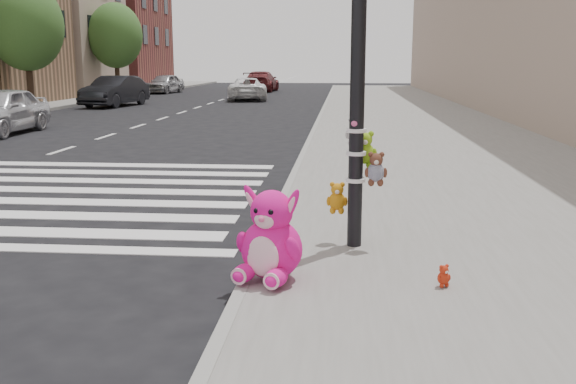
# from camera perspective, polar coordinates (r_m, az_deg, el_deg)

# --- Properties ---
(ground) EXTENTS (120.00, 120.00, 0.00)m
(ground) POSITION_cam_1_polar(r_m,az_deg,el_deg) (6.17, -19.21, -9.84)
(ground) COLOR black
(ground) RESTS_ON ground
(sidewalk_near) EXTENTS (7.00, 80.00, 0.14)m
(sidewalk_near) POSITION_cam_1_polar(r_m,az_deg,el_deg) (15.57, 14.34, 3.42)
(sidewalk_near) COLOR slate
(sidewalk_near) RESTS_ON ground
(curb_edge) EXTENTS (0.12, 80.00, 0.15)m
(curb_edge) POSITION_cam_1_polar(r_m,az_deg,el_deg) (15.39, 1.54, 3.69)
(curb_edge) COLOR gray
(curb_edge) RESTS_ON ground
(bld_far_d) EXTENTS (6.00, 8.00, 10.00)m
(bld_far_d) POSITION_cam_1_polar(r_m,az_deg,el_deg) (44.13, -19.71, 14.59)
(bld_far_d) COLOR gray
(bld_far_d) RESTS_ON ground
(bld_far_e) EXTENTS (6.00, 10.00, 9.00)m
(bld_far_e) POSITION_cam_1_polar(r_m,az_deg,el_deg) (54.32, -14.76, 13.66)
(bld_far_e) COLOR brown
(bld_far_e) RESTS_ON ground
(signal_pole) EXTENTS (0.67, 0.50, 4.00)m
(signal_pole) POSITION_cam_1_polar(r_m,az_deg,el_deg) (7.05, 6.29, 8.38)
(signal_pole) COLOR black
(signal_pole) RESTS_ON sidewalk_near
(tree_far_b) EXTENTS (3.20, 3.20, 5.44)m
(tree_far_b) POSITION_cam_1_polar(r_m,az_deg,el_deg) (30.49, -22.30, 13.50)
(tree_far_b) COLOR #382619
(tree_far_b) RESTS_ON sidewalk_far
(tree_far_c) EXTENTS (3.20, 3.20, 5.44)m
(tree_far_c) POSITION_cam_1_polar(r_m,az_deg,el_deg) (40.61, -15.10, 13.27)
(tree_far_c) COLOR #382619
(tree_far_c) RESTS_ON sidewalk_far
(pink_bunny) EXTENTS (0.74, 0.80, 0.92)m
(pink_bunny) POSITION_cam_1_polar(r_m,az_deg,el_deg) (6.06, -1.57, -4.41)
(pink_bunny) COLOR #F51492
(pink_bunny) RESTS_ON sidewalk_near
(red_teddy) EXTENTS (0.18, 0.16, 0.21)m
(red_teddy) POSITION_cam_1_polar(r_m,az_deg,el_deg) (6.11, 13.67, -7.25)
(red_teddy) COLOR red
(red_teddy) RESTS_ON sidewalk_near
(car_dark_far) EXTENTS (2.22, 4.64, 1.47)m
(car_dark_far) POSITION_cam_1_polar(r_m,az_deg,el_deg) (32.63, -15.13, 8.65)
(car_dark_far) COLOR black
(car_dark_far) RESTS_ON ground
(car_white_near) EXTENTS (2.73, 4.77, 1.25)m
(car_white_near) POSITION_cam_1_polar(r_m,az_deg,el_deg) (36.64, -3.64, 9.13)
(car_white_near) COLOR silver
(car_white_near) RESTS_ON ground
(car_maroon_near) EXTENTS (2.20, 5.05, 1.44)m
(car_maroon_near) POSITION_cam_1_polar(r_m,az_deg,el_deg) (46.79, -2.38, 9.79)
(car_maroon_near) COLOR maroon
(car_maroon_near) RESTS_ON ground
(car_silver_deep) EXTENTS (2.16, 4.07, 1.32)m
(car_silver_deep) POSITION_cam_1_polar(r_m,az_deg,el_deg) (45.21, -10.91, 9.45)
(car_silver_deep) COLOR #A4A5A9
(car_silver_deep) RESTS_ON ground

